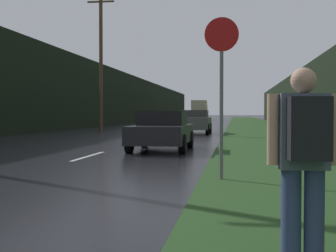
{
  "coord_description": "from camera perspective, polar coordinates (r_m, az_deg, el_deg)",
  "views": [
    {
      "loc": [
        4.21,
        0.32,
        1.26
      ],
      "look_at": [
        1.97,
        16.08,
        0.82
      ],
      "focal_mm": 50.0,
      "sensor_mm": 36.0,
      "label": 1
    }
  ],
  "objects": [
    {
      "name": "lane_stripe_c",
      "position": [
        13.86,
        -9.65,
        -3.64
      ],
      "size": [
        0.12,
        3.0,
        0.01
      ],
      "primitive_type": "cube",
      "color": "silver",
      "rests_on": "ground_plane"
    },
    {
      "name": "car_passing_far",
      "position": [
        28.72,
        3.25,
        0.54
      ],
      "size": [
        1.95,
        4.42,
        1.44
      ],
      "rotation": [
        0.0,
        0.0,
        3.14
      ],
      "color": "#4C514C",
      "rests_on": "ground_plane"
    },
    {
      "name": "lane_stripe_e",
      "position": [
        27.49,
        -0.71,
        -1.04
      ],
      "size": [
        0.12,
        3.0,
        0.01
      ],
      "primitive_type": "cube",
      "color": "silver",
      "rests_on": "ground_plane"
    },
    {
      "name": "grass_verge",
      "position": [
        39.76,
        11.5,
        -0.25
      ],
      "size": [
        6.0,
        240.0,
        0.02
      ],
      "primitive_type": "cube",
      "color": "#26471E",
      "rests_on": "ground_plane"
    },
    {
      "name": "car_oncoming",
      "position": [
        46.3,
        0.67,
        0.93
      ],
      "size": [
        2.03,
        4.67,
        1.4
      ],
      "color": "black",
      "rests_on": "ground_plane"
    },
    {
      "name": "delivery_truck",
      "position": [
        81.2,
        3.88,
        1.95
      ],
      "size": [
        2.56,
        7.02,
        3.43
      ],
      "color": "#6E684F",
      "rests_on": "ground_plane"
    },
    {
      "name": "stop_sign",
      "position": [
        8.81,
        6.53,
        5.25
      ],
      "size": [
        0.64,
        0.07,
        3.04
      ],
      "color": "slate",
      "rests_on": "ground_plane"
    },
    {
      "name": "lane_stripe_f",
      "position": [
        34.42,
        1.07,
        -0.51
      ],
      "size": [
        0.12,
        3.0,
        0.01
      ],
      "primitive_type": "cube",
      "color": "silver",
      "rests_on": "ground_plane"
    },
    {
      "name": "lane_stripe_d",
      "position": [
        20.61,
        -3.7,
        -1.91
      ],
      "size": [
        0.12,
        3.0,
        0.01
      ],
      "primitive_type": "cube",
      "color": "silver",
      "rests_on": "ground_plane"
    },
    {
      "name": "utility_pole_far",
      "position": [
        31.71,
        -8.18,
        7.82
      ],
      "size": [
        1.8,
        0.24,
        9.16
      ],
      "color": "#4C3823",
      "rests_on": "ground_plane"
    },
    {
      "name": "treeline_far_side",
      "position": [
        51.58,
        -7.4,
        3.53
      ],
      "size": [
        2.0,
        140.0,
        6.06
      ],
      "primitive_type": "cube",
      "color": "black",
      "rests_on": "ground_plane"
    },
    {
      "name": "car_passing_near",
      "position": [
        15.83,
        -0.73,
        -0.55
      ],
      "size": [
        1.88,
        4.09,
        1.33
      ],
      "rotation": [
        0.0,
        0.0,
        3.14
      ],
      "color": "black",
      "rests_on": "ground_plane"
    },
    {
      "name": "treeline_near_side",
      "position": [
        50.41,
        17.68,
        3.66
      ],
      "size": [
        2.0,
        140.0,
        6.32
      ],
      "primitive_type": "cube",
      "color": "black",
      "rests_on": "ground_plane"
    },
    {
      "name": "hitchhiker_with_backpack",
      "position": [
        3.77,
        16.26,
        -3.48
      ],
      "size": [
        0.56,
        0.42,
        1.61
      ],
      "rotation": [
        0.0,
        0.0,
        0.08
      ],
      "color": "navy",
      "rests_on": "ground_plane"
    }
  ]
}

